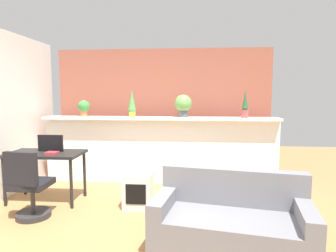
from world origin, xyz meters
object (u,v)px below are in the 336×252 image
desk (45,158)px  tv_monitor (51,143)px  potted_plant_2 (183,105)px  vase_on_shelf (140,165)px  potted_plant_1 (132,104)px  office_chair (29,190)px  potted_plant_3 (245,106)px  book_on_desk (52,153)px  couch (231,224)px  side_cube_shelf (138,190)px  potted_plant_0 (84,107)px

desk → tv_monitor: 0.23m
potted_plant_2 → vase_on_shelf: bearing=-118.0°
potted_plant_1 → office_chair: bearing=-120.3°
potted_plant_3 → office_chair: 3.56m
potted_plant_1 → book_on_desk: bearing=-127.9°
vase_on_shelf → couch: (1.15, -1.11, -0.32)m
tv_monitor → side_cube_shelf: (1.38, -0.18, -0.63)m
office_chair → potted_plant_2: bearing=41.2°
office_chair → couch: size_ratio=0.55×
tv_monitor → couch: tv_monitor is taller
potted_plant_2 → tv_monitor: size_ratio=1.04×
potted_plant_1 → side_cube_shelf: bearing=-74.3°
potted_plant_1 → book_on_desk: potted_plant_1 is taller
side_cube_shelf → couch: bearing=-42.5°
potted_plant_3 → book_on_desk: bearing=-158.7°
potted_plant_1 → potted_plant_2: (0.92, -0.02, 0.00)m
vase_on_shelf → side_cube_shelf: bearing=-106.4°
tv_monitor → potted_plant_3: bearing=17.0°
potted_plant_3 → tv_monitor: size_ratio=1.26×
office_chair → side_cube_shelf: 1.43m
potted_plant_1 → book_on_desk: 1.65m
potted_plant_1 → tv_monitor: size_ratio=1.28×
book_on_desk → tv_monitor: bearing=120.5°
potted_plant_0 → desk: size_ratio=0.27×
potted_plant_1 → office_chair: (-0.99, -1.70, -1.04)m
side_cube_shelf → potted_plant_2: bearing=62.4°
tv_monitor → book_on_desk: 0.27m
office_chair → couch: 2.55m
potted_plant_2 → vase_on_shelf: (-0.58, -1.10, -0.84)m
tv_monitor → side_cube_shelf: tv_monitor is taller
desk → office_chair: (0.11, -0.64, -0.28)m
desk → tv_monitor: bearing=56.9°
tv_monitor → potted_plant_0: bearing=80.8°
side_cube_shelf → book_on_desk: 1.36m
desk → side_cube_shelf: 1.49m
desk → vase_on_shelf: size_ratio=5.56×
potted_plant_0 → office_chair: 1.96m
potted_plant_0 → book_on_desk: (-0.03, -1.18, -0.61)m
desk → potted_plant_2: bearing=27.2°
potted_plant_3 → vase_on_shelf: 2.13m
desk → office_chair: bearing=-80.1°
couch → tv_monitor: bearing=153.9°
desk → vase_on_shelf: (1.44, -0.06, -0.07)m
potted_plant_2 → potted_plant_1: bearing=178.5°
potted_plant_0 → couch: (2.39, -2.22, -1.10)m
potted_plant_1 → desk: potted_plant_1 is taller
couch → vase_on_shelf: bearing=136.1°
potted_plant_0 → couch: size_ratio=0.18×
potted_plant_1 → potted_plant_0: bearing=-179.2°
potted_plant_2 → vase_on_shelf: potted_plant_2 is taller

